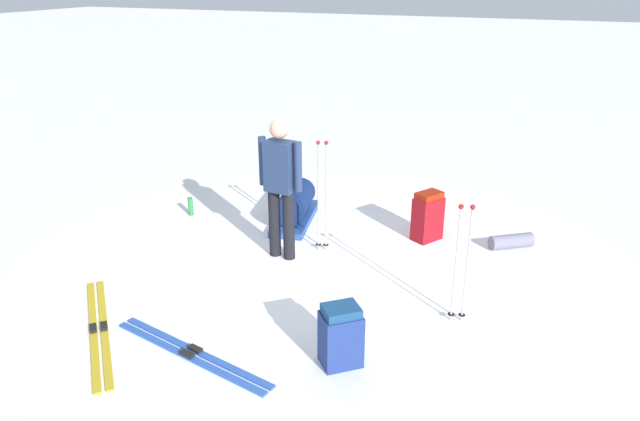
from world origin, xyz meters
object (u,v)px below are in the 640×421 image
object	(u,v)px
backpack_bright	(341,336)
ski_poles_planted_far	(462,258)
backpack_large_dark	(428,217)
ski_poles_planted_near	(322,191)
ski_pair_near	(99,329)
thermos_bottle	(191,206)
gear_sled	(295,206)
ski_pair_far	(191,353)
skier_standing	(281,182)
sleeping_mat_rolled	(511,241)

from	to	relation	value
backpack_bright	ski_poles_planted_far	world-z (taller)	ski_poles_planted_far
backpack_large_dark	ski_poles_planted_near	xyz separation A→B (m)	(1.14, 0.80, 0.46)
ski_pair_near	thermos_bottle	world-z (taller)	thermos_bottle
backpack_bright	gear_sled	world-z (taller)	backpack_bright
gear_sled	thermos_bottle	size ratio (longest dim) A/B	5.09
ski_poles_planted_near	backpack_large_dark	bearing A→B (deg)	-144.95
ski_pair_near	gear_sled	size ratio (longest dim) A/B	1.18
gear_sled	thermos_bottle	xyz separation A→B (m)	(1.46, 0.37, -0.09)
ski_pair_far	ski_poles_planted_near	bearing A→B (deg)	-95.74
backpack_large_dark	gear_sled	bearing A→B (deg)	3.49
backpack_bright	gear_sled	bearing A→B (deg)	-58.11
skier_standing	sleeping_mat_rolled	distance (m)	3.00
backpack_large_dark	ski_poles_planted_near	bearing A→B (deg)	35.05
ski_pair_far	ski_poles_planted_far	distance (m)	2.69
skier_standing	thermos_bottle	world-z (taller)	skier_standing
backpack_bright	thermos_bottle	distance (m)	4.01
skier_standing	ski_pair_near	size ratio (longest dim) A/B	1.09
ski_poles_planted_near	backpack_bright	bearing A→B (deg)	116.46
ski_pair_near	ski_poles_planted_near	xyz separation A→B (m)	(-1.31, -2.52, 0.76)
skier_standing	backpack_bright	bearing A→B (deg)	129.37
gear_sled	ski_pair_near	bearing A→B (deg)	79.06
gear_sled	skier_standing	bearing A→B (deg)	106.63
ski_poles_planted_near	gear_sled	distance (m)	1.12
ski_pair_far	thermos_bottle	size ratio (longest dim) A/B	7.04
skier_standing	thermos_bottle	size ratio (longest dim) A/B	6.54
backpack_bright	thermos_bottle	xyz separation A→B (m)	(3.20, -2.41, -0.15)
ski_pair_near	sleeping_mat_rolled	xyz separation A→B (m)	(-3.48, -3.47, 0.08)
ski_poles_planted_far	ski_poles_planted_near	bearing A→B (deg)	-28.07
ski_pair_near	ski_pair_far	xyz separation A→B (m)	(-1.05, -0.01, 0.00)
ski_pair_near	ski_pair_far	world-z (taller)	same
ski_poles_planted_far	sleeping_mat_rolled	xyz separation A→B (m)	(-0.32, -1.94, -0.60)
ski_pair_near	gear_sled	xyz separation A→B (m)	(-0.62, -3.21, 0.21)
thermos_bottle	sleeping_mat_rolled	bearing A→B (deg)	-171.70
skier_standing	ski_pair_far	bearing A→B (deg)	93.21
sleeping_mat_rolled	thermos_bottle	distance (m)	4.38
backpack_large_dark	ski_poles_planted_far	xyz separation A→B (m)	(-0.73, 1.79, 0.38)
backpack_large_dark	gear_sled	xyz separation A→B (m)	(1.82, 0.11, -0.09)
backpack_bright	ski_poles_planted_near	size ratio (longest dim) A/B	0.41
backpack_large_dark	ski_pair_far	bearing A→B (deg)	67.22
backpack_large_dark	thermos_bottle	distance (m)	3.33
gear_sled	backpack_large_dark	bearing A→B (deg)	-176.51
backpack_large_dark	gear_sled	distance (m)	1.83
gear_sled	sleeping_mat_rolled	size ratio (longest dim) A/B	2.41
backpack_bright	ski_poles_planted_far	bearing A→B (deg)	-126.45
ski_pair_near	ski_poles_planted_near	world-z (taller)	ski_poles_planted_near
backpack_bright	skier_standing	bearing A→B (deg)	-50.63
sleeping_mat_rolled	thermos_bottle	xyz separation A→B (m)	(4.33, 0.63, 0.04)
skier_standing	ski_pair_near	distance (m)	2.53
backpack_bright	backpack_large_dark	bearing A→B (deg)	-91.79
skier_standing	backpack_large_dark	size ratio (longest dim) A/B	2.63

